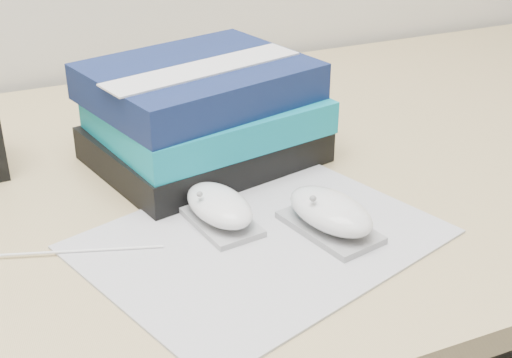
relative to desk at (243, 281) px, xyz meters
name	(u,v)px	position (x,y,z in m)	size (l,w,h in m)	color
desk	(243,281)	(0.00, 0.00, 0.00)	(1.60, 0.80, 0.73)	tan
mousepad	(261,239)	(-0.08, -0.24, 0.24)	(0.35, 0.27, 0.00)	gray
mouse_rear	(219,208)	(-0.11, -0.20, 0.26)	(0.07, 0.11, 0.04)	#959597
mouse_front	(330,214)	(-0.01, -0.26, 0.26)	(0.09, 0.12, 0.05)	gray
usb_cable	(60,252)	(-0.28, -0.19, 0.24)	(0.00, 0.00, 0.21)	white
book_stack	(203,114)	(-0.07, -0.03, 0.30)	(0.31, 0.27, 0.13)	black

